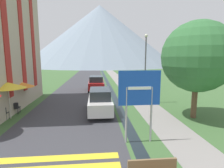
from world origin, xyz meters
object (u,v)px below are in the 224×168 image
(streetlamp, at_px, (145,64))
(tree_by_path, at_px, (197,57))
(cafe_umbrella_middle_yellow, at_px, (8,85))
(cafe_umbrella_rear_orange, at_px, (18,84))
(parked_car_near, at_px, (100,101))
(cafe_chair_middle, at_px, (4,112))
(parked_car_far, at_px, (96,83))
(road_sign, at_px, (139,95))
(cafe_chair_far_left, at_px, (16,107))
(person_seated_far, at_px, (6,106))
(cafe_chair_far_right, at_px, (15,107))

(streetlamp, bearing_deg, tree_by_path, -60.75)
(cafe_umbrella_middle_yellow, height_order, cafe_umbrella_rear_orange, cafe_umbrella_middle_yellow)
(parked_car_near, distance_m, cafe_chair_middle, 6.38)
(cafe_chair_middle, relative_size, cafe_umbrella_middle_yellow, 0.35)
(parked_car_near, relative_size, tree_by_path, 0.67)
(parked_car_near, distance_m, tree_by_path, 7.27)
(parked_car_far, bearing_deg, road_sign, -81.66)
(road_sign, relative_size, cafe_umbrella_middle_yellow, 1.42)
(cafe_umbrella_middle_yellow, bearing_deg, cafe_umbrella_rear_orange, 99.78)
(cafe_umbrella_rear_orange, bearing_deg, cafe_chair_middle, -87.36)
(parked_car_near, height_order, cafe_chair_far_left, parked_car_near)
(cafe_chair_middle, bearing_deg, cafe_umbrella_middle_yellow, 19.81)
(parked_car_near, height_order, parked_car_far, same)
(parked_car_far, bearing_deg, streetlamp, -55.98)
(cafe_umbrella_rear_orange, relative_size, person_seated_far, 1.91)
(parked_car_far, bearing_deg, cafe_umbrella_rear_orange, -131.27)
(person_seated_far, relative_size, tree_by_path, 0.20)
(parked_car_far, xyz_separation_m, cafe_chair_middle, (-6.07, -9.71, -0.40))
(parked_car_near, bearing_deg, person_seated_far, 179.98)
(person_seated_far, bearing_deg, parked_car_far, 54.46)
(streetlamp, bearing_deg, cafe_chair_middle, -162.14)
(cafe_chair_far_left, distance_m, cafe_umbrella_middle_yellow, 2.04)
(road_sign, bearing_deg, cafe_chair_middle, 154.65)
(cafe_umbrella_middle_yellow, relative_size, streetlamp, 0.41)
(cafe_chair_middle, distance_m, streetlamp, 11.30)
(parked_car_near, relative_size, person_seated_far, 3.34)
(road_sign, distance_m, streetlamp, 7.61)
(parked_car_near, bearing_deg, cafe_chair_far_left, 176.37)
(parked_car_far, distance_m, cafe_chair_far_left, 10.29)
(parked_car_far, xyz_separation_m, streetlamp, (4.30, -6.37, 2.62))
(tree_by_path, bearing_deg, road_sign, -146.10)
(parked_car_far, relative_size, cafe_chair_middle, 4.60)
(cafe_chair_middle, bearing_deg, parked_car_far, 44.71)
(cafe_chair_far_right, relative_size, cafe_chair_far_left, 1.00)
(cafe_umbrella_middle_yellow, xyz_separation_m, tree_by_path, (12.34, -0.92, 1.85))
(parked_car_far, height_order, person_seated_far, parked_car_far)
(person_seated_far, xyz_separation_m, tree_by_path, (12.90, -1.59, 3.40))
(road_sign, relative_size, cafe_umbrella_rear_orange, 1.42)
(parked_car_near, bearing_deg, streetlamp, 31.41)
(parked_car_far, height_order, cafe_umbrella_rear_orange, cafe_umbrella_rear_orange)
(road_sign, height_order, cafe_chair_middle, road_sign)
(cafe_umbrella_rear_orange, bearing_deg, parked_car_far, 48.73)
(road_sign, bearing_deg, cafe_umbrella_rear_orange, 141.62)
(parked_car_near, distance_m, cafe_umbrella_rear_orange, 6.76)
(cafe_chair_far_left, bearing_deg, cafe_umbrella_rear_orange, 111.32)
(parked_car_near, height_order, tree_by_path, tree_by_path)
(road_sign, height_order, cafe_umbrella_middle_yellow, road_sign)
(cafe_chair_middle, distance_m, person_seated_far, 0.92)
(cafe_chair_far_left, xyz_separation_m, person_seated_far, (-0.48, -0.38, 0.19))
(parked_car_near, height_order, streetlamp, streetlamp)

